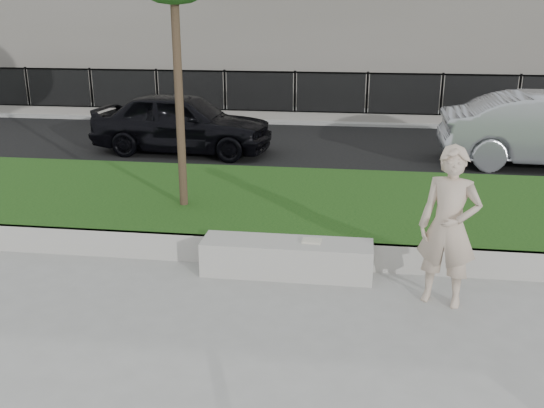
# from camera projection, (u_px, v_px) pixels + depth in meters

# --- Properties ---
(ground) EXTENTS (90.00, 90.00, 0.00)m
(ground) POSITION_uv_depth(u_px,v_px,m) (241.00, 298.00, 7.54)
(ground) COLOR gray
(ground) RESTS_ON ground
(grass_bank) EXTENTS (34.00, 4.00, 0.40)m
(grass_bank) POSITION_uv_depth(u_px,v_px,m) (274.00, 208.00, 10.31)
(grass_bank) COLOR #0D350E
(grass_bank) RESTS_ON ground
(grass_kerb) EXTENTS (34.00, 0.08, 0.40)m
(grass_kerb) POSITION_uv_depth(u_px,v_px,m) (255.00, 251.00, 8.46)
(grass_kerb) COLOR #ABA9A0
(grass_kerb) RESTS_ON ground
(street) EXTENTS (34.00, 7.00, 0.04)m
(street) POSITION_uv_depth(u_px,v_px,m) (303.00, 148.00, 15.54)
(street) COLOR black
(street) RESTS_ON ground
(far_pavement) EXTENTS (34.00, 3.00, 0.12)m
(far_pavement) POSITION_uv_depth(u_px,v_px,m) (316.00, 116.00, 19.77)
(far_pavement) COLOR gray
(far_pavement) RESTS_ON ground
(iron_fence) EXTENTS (32.00, 0.30, 1.50)m
(iron_fence) POSITION_uv_depth(u_px,v_px,m) (314.00, 106.00, 18.67)
(iron_fence) COLOR slate
(iron_fence) RESTS_ON far_pavement
(stone_bench) EXTENTS (2.29, 0.57, 0.47)m
(stone_bench) POSITION_uv_depth(u_px,v_px,m) (287.00, 258.00, 8.16)
(stone_bench) COLOR #ABA9A0
(stone_bench) RESTS_ON ground
(man) EXTENTS (0.82, 0.67, 1.95)m
(man) POSITION_uv_depth(u_px,v_px,m) (449.00, 227.00, 7.15)
(man) COLOR #C6B098
(man) RESTS_ON ground
(book) EXTENTS (0.26, 0.19, 0.03)m
(book) POSITION_uv_depth(u_px,v_px,m) (312.00, 241.00, 8.08)
(book) COLOR beige
(book) RESTS_ON stone_bench
(car_dark) EXTENTS (4.49, 2.09, 1.49)m
(car_dark) POSITION_uv_depth(u_px,v_px,m) (182.00, 122.00, 14.73)
(car_dark) COLOR black
(car_dark) RESTS_ON street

